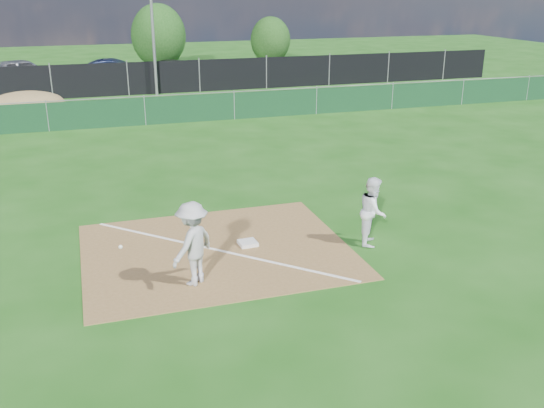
{
  "coord_description": "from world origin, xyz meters",
  "views": [
    {
      "loc": [
        -2.65,
        -11.54,
        5.76
      ],
      "look_at": [
        1.34,
        1.0,
        1.0
      ],
      "focal_mm": 40.0,
      "sensor_mm": 36.0,
      "label": 1
    }
  ],
  "objects_px": {
    "car_right": "(176,70)",
    "runner": "(373,211)",
    "car_left": "(23,72)",
    "tree_mid": "(159,36)",
    "tree_right": "(270,40)",
    "car_mid": "(116,72)",
    "play_at_first": "(193,244)",
    "first_base": "(248,243)",
    "light_pole": "(152,20)"
  },
  "relations": [
    {
      "from": "car_right",
      "to": "runner",
      "type": "bearing_deg",
      "value": 155.3
    },
    {
      "from": "runner",
      "to": "car_left",
      "type": "xyz_separation_m",
      "value": [
        -9.37,
        28.17,
        0.01
      ]
    },
    {
      "from": "tree_mid",
      "to": "tree_right",
      "type": "xyz_separation_m",
      "value": [
        8.45,
        0.2,
        -0.53
      ]
    },
    {
      "from": "runner",
      "to": "car_left",
      "type": "height_order",
      "value": "car_left"
    },
    {
      "from": "car_mid",
      "to": "tree_mid",
      "type": "relative_size",
      "value": 1.0
    },
    {
      "from": "play_at_first",
      "to": "car_mid",
      "type": "height_order",
      "value": "play_at_first"
    },
    {
      "from": "tree_mid",
      "to": "tree_right",
      "type": "height_order",
      "value": "tree_mid"
    },
    {
      "from": "first_base",
      "to": "runner",
      "type": "bearing_deg",
      "value": -14.68
    },
    {
      "from": "light_pole",
      "to": "runner",
      "type": "bearing_deg",
      "value": -84.63
    },
    {
      "from": "first_base",
      "to": "tree_mid",
      "type": "bearing_deg",
      "value": 85.74
    },
    {
      "from": "first_base",
      "to": "car_left",
      "type": "distance_m",
      "value": 28.2
    },
    {
      "from": "car_left",
      "to": "tree_mid",
      "type": "distance_m",
      "value": 10.38
    },
    {
      "from": "runner",
      "to": "car_left",
      "type": "distance_m",
      "value": 29.68
    },
    {
      "from": "tree_right",
      "to": "play_at_first",
      "type": "bearing_deg",
      "value": -109.98
    },
    {
      "from": "car_mid",
      "to": "tree_mid",
      "type": "bearing_deg",
      "value": -22.3
    },
    {
      "from": "light_pole",
      "to": "car_left",
      "type": "bearing_deg",
      "value": 141.43
    },
    {
      "from": "play_at_first",
      "to": "car_left",
      "type": "bearing_deg",
      "value": 99.75
    },
    {
      "from": "light_pole",
      "to": "runner",
      "type": "height_order",
      "value": "light_pole"
    },
    {
      "from": "play_at_first",
      "to": "car_right",
      "type": "distance_m",
      "value": 28.8
    },
    {
      "from": "car_left",
      "to": "tree_mid",
      "type": "height_order",
      "value": "tree_mid"
    },
    {
      "from": "first_base",
      "to": "car_mid",
      "type": "height_order",
      "value": "car_mid"
    },
    {
      "from": "car_mid",
      "to": "car_right",
      "type": "distance_m",
      "value": 3.95
    },
    {
      "from": "first_base",
      "to": "car_right",
      "type": "distance_m",
      "value": 27.1
    },
    {
      "from": "light_pole",
      "to": "car_left",
      "type": "height_order",
      "value": "light_pole"
    },
    {
      "from": "runner",
      "to": "first_base",
      "type": "bearing_deg",
      "value": 103.91
    },
    {
      "from": "car_left",
      "to": "tree_right",
      "type": "bearing_deg",
      "value": -96.85
    },
    {
      "from": "car_mid",
      "to": "car_right",
      "type": "xyz_separation_m",
      "value": [
        3.85,
        0.91,
        -0.11
      ]
    },
    {
      "from": "light_pole",
      "to": "car_right",
      "type": "relative_size",
      "value": 1.81
    },
    {
      "from": "runner",
      "to": "play_at_first",
      "type": "bearing_deg",
      "value": 128.71
    },
    {
      "from": "car_right",
      "to": "tree_right",
      "type": "xyz_separation_m",
      "value": [
        8.18,
        5.69,
        1.19
      ]
    },
    {
      "from": "light_pole",
      "to": "play_at_first",
      "type": "relative_size",
      "value": 3.84
    },
    {
      "from": "car_mid",
      "to": "tree_right",
      "type": "relative_size",
      "value": 1.28
    },
    {
      "from": "runner",
      "to": "car_mid",
      "type": "relative_size",
      "value": 0.35
    },
    {
      "from": "light_pole",
      "to": "tree_mid",
      "type": "bearing_deg",
      "value": 81.13
    },
    {
      "from": "play_at_first",
      "to": "tree_mid",
      "type": "relative_size",
      "value": 0.45
    },
    {
      "from": "first_base",
      "to": "play_at_first",
      "type": "distance_m",
      "value": 2.33
    },
    {
      "from": "runner",
      "to": "tree_mid",
      "type": "relative_size",
      "value": 0.35
    },
    {
      "from": "car_left",
      "to": "tree_mid",
      "type": "relative_size",
      "value": 1.04
    },
    {
      "from": "car_right",
      "to": "tree_mid",
      "type": "bearing_deg",
      "value": -22.18
    },
    {
      "from": "tree_mid",
      "to": "tree_right",
      "type": "bearing_deg",
      "value": 1.34
    },
    {
      "from": "play_at_first",
      "to": "car_mid",
      "type": "bearing_deg",
      "value": 89.16
    },
    {
      "from": "car_right",
      "to": "first_base",
      "type": "bearing_deg",
      "value": 149.31
    },
    {
      "from": "car_right",
      "to": "tree_right",
      "type": "bearing_deg",
      "value": -80.17
    },
    {
      "from": "runner",
      "to": "car_mid",
      "type": "height_order",
      "value": "runner"
    },
    {
      "from": "first_base",
      "to": "tree_right",
      "type": "relative_size",
      "value": 0.11
    },
    {
      "from": "tree_right",
      "to": "car_right",
      "type": "bearing_deg",
      "value": -145.17
    },
    {
      "from": "tree_right",
      "to": "runner",
      "type": "bearing_deg",
      "value": -103.53
    },
    {
      "from": "runner",
      "to": "tree_right",
      "type": "xyz_separation_m",
      "value": [
        8.03,
        33.39,
        1.02
      ]
    },
    {
      "from": "light_pole",
      "to": "car_right",
      "type": "distance_m",
      "value": 6.59
    },
    {
      "from": "runner",
      "to": "tree_mid",
      "type": "bearing_deg",
      "value": 29.31
    }
  ]
}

